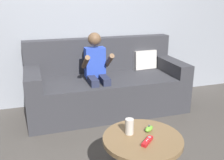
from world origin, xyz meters
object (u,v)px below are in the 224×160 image
(couch, at_px, (106,86))
(coffee_table, at_px, (142,144))
(nunchuk_lime, at_px, (149,129))
(game_remote_red_near_edge, at_px, (147,141))
(person_seated_on_couch, at_px, (97,71))
(soda_can, at_px, (129,126))

(couch, bearing_deg, coffee_table, -95.03)
(nunchuk_lime, bearing_deg, game_remote_red_near_edge, -119.03)
(couch, bearing_deg, game_remote_red_near_edge, -94.68)
(person_seated_on_couch, height_order, coffee_table, person_seated_on_couch)
(couch, xyz_separation_m, person_seated_on_couch, (-0.16, -0.18, 0.27))
(game_remote_red_near_edge, bearing_deg, coffee_table, 91.24)
(soda_can, bearing_deg, coffee_table, -46.15)
(nunchuk_lime, bearing_deg, soda_can, 176.30)
(couch, distance_m, game_remote_red_near_edge, 1.48)
(person_seated_on_couch, bearing_deg, game_remote_red_near_edge, -88.12)
(couch, relative_size, game_remote_red_near_edge, 15.13)
(game_remote_red_near_edge, bearing_deg, couch, 85.32)
(couch, height_order, nunchuk_lime, couch)
(couch, bearing_deg, person_seated_on_couch, -131.71)
(person_seated_on_couch, distance_m, game_remote_red_near_edge, 1.31)
(coffee_table, relative_size, soda_can, 4.95)
(coffee_table, distance_m, nunchuk_lime, 0.14)
(game_remote_red_near_edge, bearing_deg, person_seated_on_couch, 91.88)
(person_seated_on_couch, relative_size, nunchuk_lime, 10.05)
(coffee_table, bearing_deg, soda_can, 133.85)
(couch, distance_m, person_seated_on_couch, 0.36)
(couch, relative_size, soda_can, 15.79)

